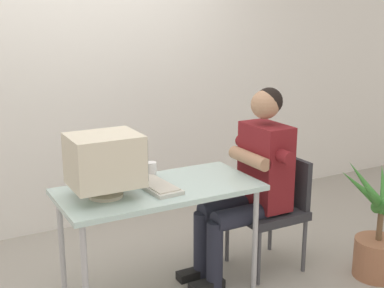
{
  "coord_description": "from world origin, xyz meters",
  "views": [
    {
      "loc": [
        -1.29,
        -2.8,
        1.8
      ],
      "look_at": [
        0.24,
        0.0,
        0.99
      ],
      "focal_mm": 48.35,
      "sensor_mm": 36.0,
      "label": 1
    }
  ],
  "objects": [
    {
      "name": "desk_mug",
      "position": [
        0.04,
        0.21,
        0.79
      ],
      "size": [
        0.07,
        0.08,
        0.1
      ],
      "color": "white",
      "rests_on": "desk"
    },
    {
      "name": "wall_back",
      "position": [
        0.3,
        1.4,
        1.5
      ],
      "size": [
        8.0,
        0.1,
        3.0
      ],
      "primitive_type": "cube",
      "color": "silver",
      "rests_on": "ground_plane"
    },
    {
      "name": "potted_plant",
      "position": [
        1.42,
        -0.52,
        0.33
      ],
      "size": [
        0.69,
        0.67,
        0.81
      ],
      "color": "#9E6647",
      "rests_on": "ground_plane"
    },
    {
      "name": "crt_monitor",
      "position": [
        -0.35,
        -0.01,
        0.96
      ],
      "size": [
        0.42,
        0.34,
        0.38
      ],
      "color": "beige",
      "rests_on": "desk"
    },
    {
      "name": "person_seated",
      "position": [
        0.69,
        -0.03,
        0.7
      ],
      "size": [
        0.75,
        0.58,
        1.31
      ],
      "color": "maroon",
      "rests_on": "ground_plane"
    },
    {
      "name": "office_chair",
      "position": [
        0.88,
        -0.03,
        0.47
      ],
      "size": [
        0.45,
        0.45,
        0.8
      ],
      "color": "#4C4C51",
      "rests_on": "ground_plane"
    },
    {
      "name": "desk",
      "position": [
        0.0,
        0.0,
        0.67
      ],
      "size": [
        1.27,
        0.61,
        0.74
      ],
      "color": "#B7B7BC",
      "rests_on": "ground_plane"
    },
    {
      "name": "keyboard",
      "position": [
        -0.03,
        0.02,
        0.75
      ],
      "size": [
        0.2,
        0.47,
        0.03
      ],
      "color": "silver",
      "rests_on": "desk"
    }
  ]
}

